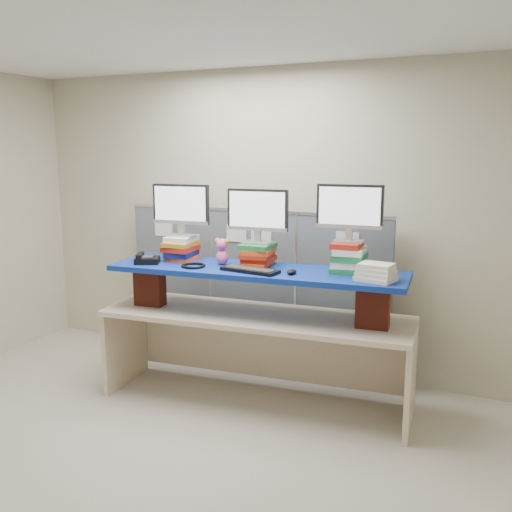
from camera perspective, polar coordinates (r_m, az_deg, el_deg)
The scene contains 18 objects.
room at distance 3.69m, azimuth -12.20°, elevation -0.08°, with size 5.00×4.00×2.80m.
cubicle_partition at distance 5.32m, azimuth -0.34°, elevation -3.43°, with size 2.60×0.06×1.53m.
desk at distance 4.66m, azimuth -0.00°, elevation -7.60°, with size 2.56×0.97×0.76m.
brick_pier_left at distance 4.91m, azimuth -10.57°, elevation -2.96°, with size 0.24×0.13×0.33m, color maroon.
brick_pier_right at distance 4.32m, azimuth 11.62°, elevation -4.93°, with size 0.24×0.13×0.33m, color maroon.
blue_board at distance 4.53m, azimuth -0.00°, elevation -1.51°, with size 2.37×0.59×0.04m, color navy.
book_stack_left at distance 4.89m, azimuth -7.48°, elevation 0.82°, with size 0.26×0.32×0.20m.
book_stack_center at distance 4.62m, azimuth 0.20°, elevation 0.20°, with size 0.28×0.33×0.18m.
book_stack_right at distance 4.44m, azimuth 9.19°, elevation -0.10°, with size 0.29×0.33×0.23m.
monitor_left at distance 4.84m, azimuth -7.52°, elevation 4.89°, with size 0.51×0.16×0.44m.
monitor_center at distance 4.57m, azimuth 0.15°, elevation 4.34°, with size 0.51×0.16×0.44m.
monitor_right at distance 4.38m, azimuth 9.34°, elevation 4.60°, with size 0.51×0.16×0.44m.
keyboard at distance 4.40m, azimuth -0.61°, elevation -1.41°, with size 0.48×0.21×0.03m.
mouse at distance 4.32m, azimuth 3.58°, elevation -1.59°, with size 0.06×0.11×0.04m, color black.
desk_phone at distance 4.81m, azimuth -10.92°, elevation -0.34°, with size 0.25×0.24×0.08m.
headset at distance 4.60m, azimuth -6.28°, elevation -0.96°, with size 0.20×0.20×0.02m, color black.
plush_toy at distance 4.66m, azimuth -3.41°, elevation 0.48°, with size 0.13×0.09×0.22m.
binder_stack at distance 4.19m, azimuth 11.92°, elevation -1.63°, with size 0.30×0.25×0.13m.
Camera 1 is at (2.20, -2.89, 2.09)m, focal length 40.00 mm.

